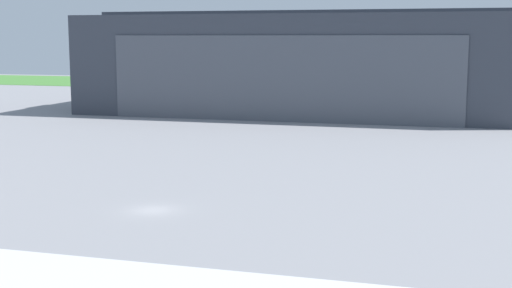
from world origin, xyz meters
name	(u,v)px	position (x,y,z in m)	size (l,w,h in m)	color
ground_plane	(153,210)	(0.00, 0.00, 0.00)	(440.00, 440.00, 0.00)	gray
grass_field_strip	(372,86)	(0.00, 184.39, 0.04)	(440.00, 56.00, 0.08)	#458136
maintenance_hangar	(301,64)	(-5.92, 95.55, 11.01)	(95.28, 40.54, 22.95)	#383D47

